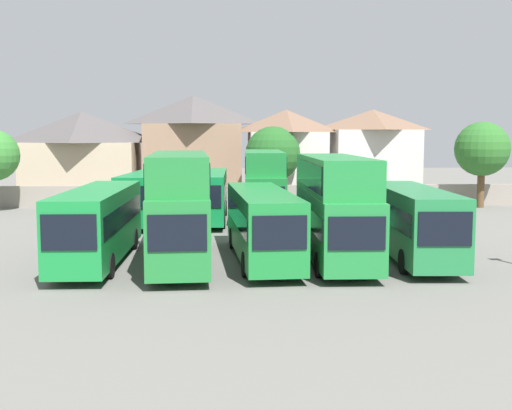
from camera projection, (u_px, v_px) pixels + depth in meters
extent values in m
plane|color=slate|center=(245.00, 216.00, 49.31)|extent=(140.00, 140.00, 0.00)
cube|color=gray|center=(242.00, 196.00, 55.72)|extent=(56.00, 0.50, 1.80)
cube|color=#1A8B3B|center=(99.00, 222.00, 31.14)|extent=(2.59, 11.57, 3.16)
cube|color=black|center=(69.00, 232.00, 25.35)|extent=(2.16, 0.11, 1.42)
cube|color=black|center=(98.00, 214.00, 31.10)|extent=(2.62, 10.64, 0.99)
cylinder|color=black|center=(110.00, 266.00, 27.78)|extent=(0.31, 1.10, 1.10)
cylinder|color=black|center=(56.00, 266.00, 27.69)|extent=(0.31, 1.10, 1.10)
cylinder|color=black|center=(134.00, 239.00, 34.89)|extent=(0.31, 1.10, 1.10)
cylinder|color=black|center=(91.00, 239.00, 34.79)|extent=(0.31, 1.10, 1.10)
cube|color=#237F36|center=(180.00, 222.00, 31.08)|extent=(3.14, 12.03, 3.18)
cube|color=black|center=(177.00, 233.00, 25.12)|extent=(2.28, 0.19, 1.43)
cube|color=black|center=(180.00, 214.00, 31.04)|extent=(3.14, 11.08, 1.00)
cube|color=#237F36|center=(179.00, 171.00, 31.11)|extent=(3.06, 11.43, 1.66)
cube|color=black|center=(179.00, 171.00, 31.11)|extent=(3.13, 10.84, 1.16)
cylinder|color=black|center=(207.00, 266.00, 27.69)|extent=(0.35, 1.11, 1.10)
cylinder|color=black|center=(150.00, 267.00, 27.45)|extent=(0.35, 1.11, 1.10)
cylinder|color=black|center=(204.00, 239.00, 35.00)|extent=(0.35, 1.11, 1.10)
cylinder|color=black|center=(159.00, 239.00, 34.76)|extent=(0.35, 1.11, 1.10)
cube|color=#1D8336|center=(262.00, 222.00, 31.54)|extent=(3.16, 11.69, 3.04)
cube|color=black|center=(280.00, 233.00, 25.77)|extent=(2.18, 0.21, 1.37)
cube|color=black|center=(262.00, 215.00, 31.50)|extent=(3.14, 10.77, 0.96)
cylinder|color=black|center=(298.00, 263.00, 28.27)|extent=(0.37, 1.12, 1.10)
cylinder|color=black|center=(246.00, 265.00, 28.01)|extent=(0.37, 1.12, 1.10)
cylinder|color=black|center=(275.00, 238.00, 35.35)|extent=(0.37, 1.12, 1.10)
cylinder|color=black|center=(233.00, 238.00, 35.10)|extent=(0.37, 1.12, 1.10)
cube|color=#22843A|center=(335.00, 224.00, 31.26)|extent=(2.75, 10.91, 2.99)
cube|color=black|center=(357.00, 233.00, 25.80)|extent=(2.28, 0.11, 1.34)
cube|color=black|center=(335.00, 216.00, 31.22)|extent=(2.78, 10.04, 0.94)
cube|color=#22843A|center=(335.00, 174.00, 31.28)|extent=(2.69, 10.37, 1.70)
cube|color=black|center=(335.00, 174.00, 31.28)|extent=(2.78, 9.82, 1.19)
cylinder|color=black|center=(375.00, 264.00, 28.09)|extent=(0.32, 1.10, 1.10)
cylinder|color=black|center=(319.00, 265.00, 28.00)|extent=(0.32, 1.10, 1.10)
cylinder|color=black|center=(347.00, 239.00, 34.79)|extent=(0.32, 1.10, 1.10)
cylinder|color=black|center=(302.00, 239.00, 34.70)|extent=(0.32, 1.10, 1.10)
cube|color=#237C41|center=(412.00, 220.00, 31.87)|extent=(3.01, 11.00, 3.13)
cube|color=black|center=(445.00, 229.00, 26.40)|extent=(2.19, 0.19, 1.41)
cube|color=black|center=(412.00, 213.00, 31.83)|extent=(3.01, 10.13, 0.98)
cylinder|color=black|center=(456.00, 262.00, 28.67)|extent=(0.35, 1.11, 1.10)
cylinder|color=black|center=(404.00, 262.00, 28.66)|extent=(0.35, 1.11, 1.10)
cylinder|color=black|center=(417.00, 237.00, 35.38)|extent=(0.35, 1.11, 1.10)
cylinder|color=black|center=(375.00, 237.00, 35.37)|extent=(0.35, 1.11, 1.10)
cube|color=#10843A|center=(150.00, 195.00, 45.70)|extent=(3.40, 12.14, 3.12)
cube|color=black|center=(132.00, 197.00, 39.68)|extent=(2.21, 0.24, 1.41)
cube|color=black|center=(150.00, 189.00, 45.66)|extent=(3.37, 11.19, 0.98)
cylinder|color=black|center=(158.00, 221.00, 42.12)|extent=(0.38, 1.12, 1.10)
cylinder|color=black|center=(122.00, 221.00, 42.17)|extent=(0.38, 1.12, 1.10)
cylinder|color=black|center=(175.00, 208.00, 49.51)|extent=(0.38, 1.12, 1.10)
cylinder|color=black|center=(144.00, 208.00, 49.56)|extent=(0.38, 1.12, 1.10)
cube|color=#12863E|center=(208.00, 194.00, 45.81)|extent=(2.77, 11.23, 3.11)
cube|color=black|center=(203.00, 197.00, 40.20)|extent=(2.20, 0.13, 1.40)
cube|color=black|center=(208.00, 189.00, 45.77)|extent=(2.78, 10.34, 0.98)
cylinder|color=black|center=(223.00, 220.00, 42.55)|extent=(0.33, 1.11, 1.10)
cylinder|color=black|center=(188.00, 220.00, 42.48)|extent=(0.33, 1.11, 1.10)
cylinder|color=black|center=(225.00, 208.00, 49.43)|extent=(0.33, 1.11, 1.10)
cylinder|color=black|center=(195.00, 208.00, 49.37)|extent=(0.33, 1.11, 1.10)
cube|color=#207F37|center=(264.00, 195.00, 45.59)|extent=(2.99, 11.14, 3.05)
cube|color=black|center=(266.00, 198.00, 40.04)|extent=(2.27, 0.17, 1.37)
cube|color=black|center=(264.00, 190.00, 45.55)|extent=(3.00, 10.26, 0.96)
cube|color=#207F37|center=(264.00, 162.00, 45.62)|extent=(2.92, 10.58, 1.54)
cube|color=black|center=(264.00, 162.00, 45.62)|extent=(2.99, 10.04, 1.08)
cylinder|color=black|center=(284.00, 221.00, 42.35)|extent=(0.34, 1.11, 1.10)
cylinder|color=black|center=(247.00, 221.00, 42.31)|extent=(0.34, 1.11, 1.10)
cylinder|color=black|center=(278.00, 209.00, 49.16)|extent=(0.34, 1.11, 1.10)
cylinder|color=black|center=(247.00, 209.00, 49.12)|extent=(0.34, 1.11, 1.10)
cube|color=#1A823F|center=(320.00, 196.00, 45.99)|extent=(2.91, 11.13, 2.90)
cube|color=black|center=(330.00, 198.00, 40.45)|extent=(2.18, 0.17, 1.31)
cube|color=black|center=(320.00, 191.00, 45.96)|extent=(2.92, 10.25, 0.91)
cylinder|color=black|center=(343.00, 220.00, 42.74)|extent=(0.34, 1.11, 1.10)
cylinder|color=black|center=(308.00, 220.00, 42.71)|extent=(0.34, 1.11, 1.10)
cylinder|color=black|center=(330.00, 208.00, 49.55)|extent=(0.34, 1.11, 1.10)
cylinder|color=black|center=(300.00, 208.00, 49.51)|extent=(0.34, 1.11, 1.10)
cube|color=#C6B293|center=(83.00, 170.00, 62.82)|extent=(10.35, 7.42, 5.34)
pyramid|color=#514C4C|center=(81.00, 127.00, 62.38)|extent=(10.87, 7.80, 2.92)
cube|color=#9E7A60|center=(194.00, 161.00, 63.65)|extent=(9.19, 6.10, 7.11)
pyramid|color=#514C4C|center=(193.00, 110.00, 63.12)|extent=(9.65, 6.41, 2.73)
cube|color=silver|center=(286.00, 165.00, 63.12)|extent=(7.10, 7.95, 6.31)
pyramid|color=brown|center=(286.00, 121.00, 62.67)|extent=(7.46, 8.35, 2.14)
cube|color=silver|center=(372.00, 163.00, 64.66)|extent=(8.06, 7.18, 6.54)
pyramid|color=brown|center=(373.00, 120.00, 64.20)|extent=(8.46, 7.54, 1.99)
cylinder|color=brown|center=(481.00, 188.00, 54.71)|extent=(0.59, 0.59, 3.32)
sphere|color=#2D6B28|center=(482.00, 149.00, 54.36)|extent=(4.52, 4.52, 4.52)
cylinder|color=brown|center=(273.00, 188.00, 58.31)|extent=(0.59, 0.59, 2.67)
sphere|color=#235B23|center=(273.00, 154.00, 57.98)|extent=(4.89, 4.89, 4.89)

